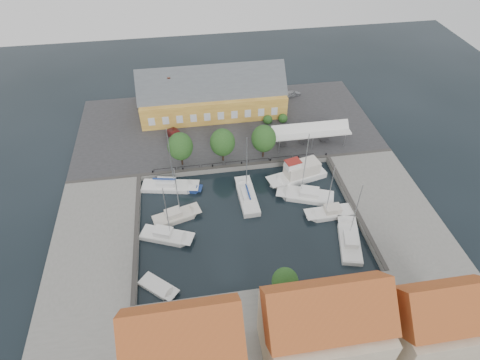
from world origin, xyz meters
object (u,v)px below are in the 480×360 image
Objects in this scene: east_boat_c at (349,242)px; west_boat_c at (166,237)px; launch_nw at (188,189)px; car_red at (176,136)px; warehouse at (209,96)px; launch_sw at (158,288)px; west_boat_b at (176,217)px; tent_canopy at (310,131)px; car_silver at (292,94)px; center_sailboat at (247,198)px; trawler at (299,174)px; east_boat_b at (330,213)px; west_boat_a at (169,187)px; east_boat_a at (307,196)px.

west_boat_c is at bearing 168.97° from east_boat_c.
west_boat_c is 10.41m from launch_nw.
west_boat_c is at bearing -122.31° from car_red.
warehouse reaches higher than launch_nw.
car_red is at bearing 83.35° from launch_sw.
launch_sw is at bearing -102.86° from west_boat_b.
launch_nw is (-22.44, -7.78, -3.59)m from tent_canopy.
west_boat_c reaches higher than car_silver.
launch_nw is (-9.13, 3.77, -0.27)m from center_sailboat.
trawler is at bearing 147.72° from car_silver.
car_red is 12.99m from launch_nw.
center_sailboat is 12.97m from east_boat_b.
east_boat_b is 5.77m from east_boat_c.
car_red is (-7.19, -8.82, -2.64)m from warehouse.
west_boat_a is (-21.45, 1.10, -0.75)m from trawler.
warehouse is at bearing 115.66° from east_boat_a.
warehouse is 2.72× the size of trawler.
launch_sw is at bearing -160.94° from east_boat_b.
east_boat_b is at bearing 1.57° from west_boat_c.
west_boat_c is (-27.46, -34.25, -1.37)m from car_silver.
west_boat_b is 1.86× the size of launch_sw.
west_boat_c is (-1.54, -3.64, 0.00)m from west_boat_b.
warehouse reaches higher than west_boat_b.
east_boat_b reaches higher than car_red.
west_boat_c is at bearing -107.03° from warehouse.
west_boat_b is (-20.61, -5.80, -0.76)m from trawler.
car_silver is at bearing 56.05° from launch_sw.
east_boat_a reaches higher than tent_canopy.
east_boat_a reaches higher than launch_nw.
center_sailboat is 1.18× the size of west_boat_b.
center_sailboat is at bearing -22.44° from launch_nw.
center_sailboat is 9.88m from launch_nw.
east_boat_c reaches higher than trawler.
tent_canopy is (16.60, -13.86, -0.74)m from warehouse.
launch_nw is at bearing -15.19° from west_boat_a.
launch_sw is at bearing -134.69° from center_sailboat.
west_boat_a is at bearing 159.32° from center_sailboat.
west_boat_a is at bearing 157.69° from east_boat_b.
warehouse is at bearing 119.81° from trawler.
car_silver is at bearing 9.24° from warehouse.
launch_sw is at bearing -95.69° from west_boat_a.
center_sailboat is 0.97× the size of west_boat_a.
center_sailboat reaches higher than launch_nw.
warehouse is 2.24× the size of east_boat_a.
west_boat_b is (-25.92, -30.62, -1.37)m from car_silver.
center_sailboat reaches higher than trawler.
east_boat_a reaches higher than center_sailboat.
east_boat_a reaches higher than launch_sw.
launch_nw is at bearing 70.01° from west_boat_b.
west_boat_a is 6.95m from west_boat_b.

